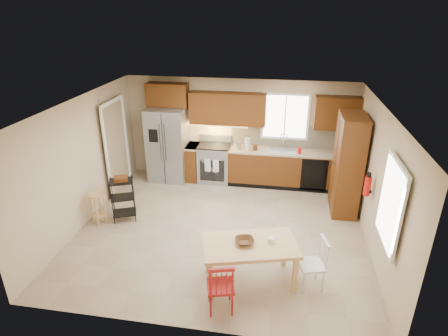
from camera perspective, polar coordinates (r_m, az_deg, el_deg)
floor at (r=7.48m, az=-0.41°, el=-9.32°), size 5.50×5.50×0.00m
ceiling at (r=6.47m, az=-0.48°, el=9.57°), size 5.50×5.00×0.02m
wall_back at (r=9.19m, az=2.25°, el=5.78°), size 5.50×0.02×2.50m
wall_front at (r=4.77m, az=-5.75°, el=-12.88°), size 5.50×0.02×2.50m
wall_left at (r=7.80m, az=-20.76°, el=0.84°), size 0.02×5.00×2.50m
wall_right at (r=7.00m, az=22.36°, el=-2.06°), size 0.02×5.00×2.50m
refrigerator at (r=9.31m, az=-8.53°, el=3.56°), size 0.92×0.75×1.82m
range_stove at (r=9.26m, az=-1.46°, el=0.71°), size 0.76×0.63×0.92m
base_cabinet_narrow at (r=9.39m, az=-4.74°, el=0.90°), size 0.30×0.60×0.90m
base_cabinet_run at (r=9.13m, az=9.97°, el=-0.07°), size 2.92×0.60×0.90m
dishwasher at (r=8.90m, az=13.56°, el=-1.06°), size 0.60×0.02×0.78m
backsplash at (r=9.14m, az=10.30°, el=4.80°), size 2.92×0.03×0.55m
upper_over_fridge at (r=9.16m, az=-8.61°, el=10.99°), size 1.00×0.35×0.55m
upper_left_block at (r=8.90m, az=0.55°, el=9.05°), size 1.80×0.35×0.75m
upper_right_block at (r=8.87m, az=16.87°, el=7.99°), size 1.00×0.35×0.75m
window_back at (r=8.99m, az=9.31°, el=7.74°), size 1.12×0.04×1.12m
sink at (r=8.97m, az=8.95°, el=2.40°), size 0.62×0.46×0.16m
undercab_glow at (r=9.03m, az=-1.38°, el=6.66°), size 1.60×0.30×0.01m
soap_bottle at (r=8.84m, az=11.45°, el=2.82°), size 0.09×0.09×0.19m
paper_towel at (r=8.90m, az=3.54°, el=3.72°), size 0.12×0.12×0.28m
canister_steel at (r=8.94m, az=2.25°, el=3.50°), size 0.11×0.11×0.18m
canister_wood at (r=8.88m, az=4.79°, el=3.15°), size 0.10×0.10×0.14m
pantry at (r=8.09m, az=18.31°, el=0.45°), size 0.50×0.95×2.10m
fire_extinguisher at (r=7.16m, az=21.01°, el=-2.57°), size 0.12×0.12×0.36m
window_right at (r=5.89m, az=24.13°, el=-5.07°), size 0.04×1.02×1.32m
doorway at (r=8.90m, az=-16.15°, el=2.85°), size 0.04×0.95×2.10m
dining_table at (r=6.07m, az=3.92°, el=-14.27°), size 1.60×1.16×0.70m
chair_red at (r=5.56m, az=-0.54°, el=-17.43°), size 0.49×0.49×0.85m
chair_white at (r=6.08m, az=13.21°, el=-14.03°), size 0.49×0.49×0.85m
table_bowl at (r=5.86m, az=3.13°, el=-11.43°), size 0.36×0.36×0.07m
table_jar at (r=5.90m, az=7.21°, el=-11.02°), size 0.12×0.12×0.11m
bar_stool at (r=7.91m, az=-18.61°, el=-5.89°), size 0.42×0.42×0.68m
utility_cart at (r=7.86m, az=-15.11°, el=-4.64°), size 0.56×0.50×0.91m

